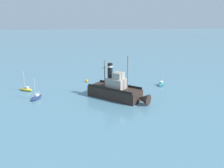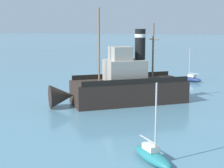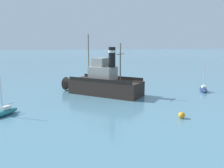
% 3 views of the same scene
% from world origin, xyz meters
% --- Properties ---
extents(ground_plane, '(600.00, 600.00, 0.00)m').
position_xyz_m(ground_plane, '(0.00, 0.00, 0.00)').
color(ground_plane, teal).
extents(old_tugboat, '(12.14, 12.97, 9.90)m').
position_xyz_m(old_tugboat, '(0.48, 0.44, 1.83)').
color(old_tugboat, '#2D231E').
rests_on(old_tugboat, ground).
extents(sailboat_navy, '(3.93, 2.47, 4.90)m').
position_xyz_m(sailboat_navy, '(-1.42, -17.25, 0.43)').
color(sailboat_navy, navy).
rests_on(sailboat_navy, ground).
extents(sailboat_teal, '(3.72, 3.12, 4.90)m').
position_xyz_m(sailboat_teal, '(-8.49, 13.83, 0.43)').
color(sailboat_teal, '#23757A').
rests_on(sailboat_teal, ground).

